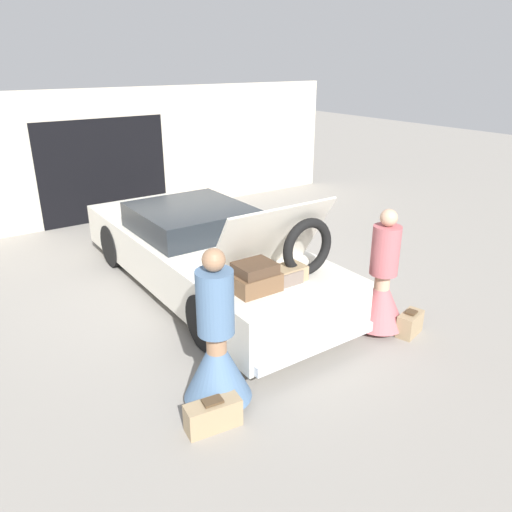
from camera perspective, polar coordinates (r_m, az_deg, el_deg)
The scene contains 7 objects.
ground_plane at distance 7.98m, azimuth -6.02°, elevation -3.48°, with size 40.00×40.00×0.00m, color gray.
garage_wall_back at distance 11.44m, azimuth -17.22°, elevation 10.78°, with size 12.00×0.14×2.80m.
car at distance 7.73m, azimuth -6.13°, elevation 0.46°, with size 1.87×5.41×1.80m.
person_left at distance 5.15m, azimuth -4.51°, elevation -10.90°, with size 0.71×0.71×1.74m.
person_right at distance 6.69m, azimuth 14.15°, elevation -3.68°, with size 0.68×0.68×1.67m.
suitcase_beside_left_person at distance 5.11m, azimuth -4.92°, elevation -17.64°, with size 0.57×0.28×0.33m.
suitcase_beside_right_person at distance 6.87m, azimuth 17.18°, elevation -7.38°, with size 0.44×0.30×0.33m.
Camera 1 is at (-3.41, -6.37, 3.39)m, focal length 35.00 mm.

